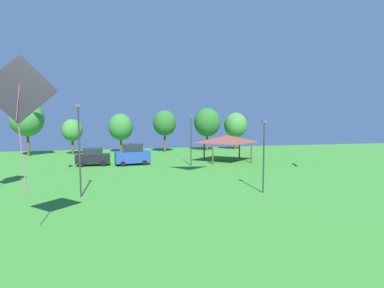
# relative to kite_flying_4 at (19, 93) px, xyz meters

# --- Properties ---
(kite_flying_4) EXTENTS (3.35, 0.89, 6.72)m
(kite_flying_4) POSITION_rel_kite_flying_4_xyz_m (0.00, 0.00, 0.00)
(kite_flying_4) COLOR black
(parked_car_leftmost) EXTENTS (4.08, 1.93, 2.21)m
(parked_car_leftmost) POSITION_rel_kite_flying_4_xyz_m (0.88, 23.28, -6.07)
(parked_car_leftmost) COLOR black
(parked_car_leftmost) RESTS_ON ground
(parked_car_second_from_left) EXTENTS (4.52, 2.53, 2.69)m
(parked_car_second_from_left) POSITION_rel_kite_flying_4_xyz_m (5.72, 22.79, -5.86)
(parked_car_second_from_left) COLOR #234299
(parked_car_second_from_left) RESTS_ON ground
(park_pavilion) EXTENTS (6.90, 5.48, 3.60)m
(park_pavilion) POSITION_rel_kite_flying_4_xyz_m (18.46, 23.17, -4.09)
(park_pavilion) COLOR brown
(park_pavilion) RESTS_ON ground
(light_post_0) EXTENTS (0.36, 0.20, 5.80)m
(light_post_0) POSITION_rel_kite_flying_4_xyz_m (15.48, 6.08, -3.87)
(light_post_0) COLOR #2D2D33
(light_post_0) RESTS_ON ground
(light_post_1) EXTENTS (0.36, 0.20, 6.99)m
(light_post_1) POSITION_rel_kite_flying_4_xyz_m (1.46, 7.96, -3.26)
(light_post_1) COLOR #2D2D33
(light_post_1) RESTS_ON ground
(light_post_2) EXTENTS (0.36, 0.20, 6.20)m
(light_post_2) POSITION_rel_kite_flying_4_xyz_m (12.82, 20.58, -3.67)
(light_post_2) COLOR #2D2D33
(light_post_2) RESTS_ON ground
(treeline_tree_0) EXTENTS (4.92, 4.92, 8.51)m
(treeline_tree_0) POSITION_rel_kite_flying_4_xyz_m (-9.89, 35.27, -1.38)
(treeline_tree_0) COLOR brown
(treeline_tree_0) RESTS_ON ground
(treeline_tree_1) EXTENTS (3.23, 3.23, 5.74)m
(treeline_tree_1) POSITION_rel_kite_flying_4_xyz_m (-3.45, 35.72, -3.23)
(treeline_tree_1) COLOR brown
(treeline_tree_1) RESTS_ON ground
(treeline_tree_2) EXTENTS (4.14, 4.14, 6.67)m
(treeline_tree_2) POSITION_rel_kite_flying_4_xyz_m (4.17, 37.11, -2.79)
(treeline_tree_2) COLOR brown
(treeline_tree_2) RESTS_ON ground
(treeline_tree_3) EXTENTS (3.99, 3.99, 7.25)m
(treeline_tree_3) POSITION_rel_kite_flying_4_xyz_m (11.59, 35.95, -2.13)
(treeline_tree_3) COLOR brown
(treeline_tree_3) RESTS_ON ground
(treeline_tree_4) EXTENTS (4.75, 4.75, 7.76)m
(treeline_tree_4) POSITION_rel_kite_flying_4_xyz_m (19.43, 36.73, -2.03)
(treeline_tree_4) COLOR brown
(treeline_tree_4) RESTS_ON ground
(treeline_tree_5) EXTENTS (4.28, 4.28, 6.94)m
(treeline_tree_5) POSITION_rel_kite_flying_4_xyz_m (25.17, 37.44, -2.60)
(treeline_tree_5) COLOR brown
(treeline_tree_5) RESTS_ON ground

